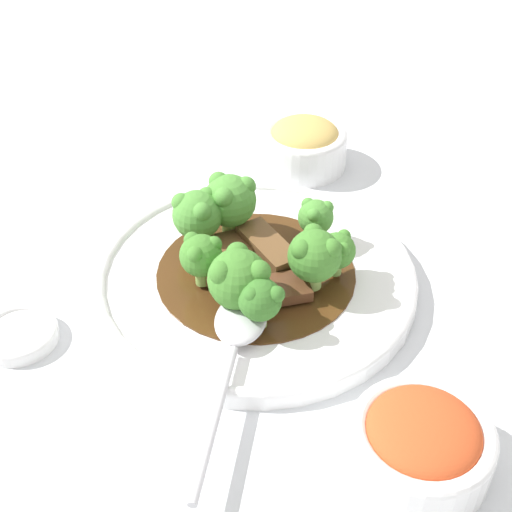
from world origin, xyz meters
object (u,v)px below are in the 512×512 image
object	(u,v)px
beef_strip_2	(268,248)
broccoli_floret_7	(316,217)
side_bowl_appetizer	(304,144)
side_bowl_kimchi	(421,443)
broccoli_floret_0	(238,278)
broccoli_floret_6	(315,255)
serving_spoon	(237,333)
sauce_dish	(19,334)
main_plate	(256,276)
beef_strip_0	(228,247)
broccoli_floret_3	(264,299)
broccoli_floret_1	(201,255)
broccoli_floret_5	(197,214)
broccoli_floret_2	(337,250)
beef_strip_1	(229,270)
broccoli_floret_4	(230,200)
beef_strip_3	(282,289)

from	to	relation	value
beef_strip_2	broccoli_floret_7	distance (m)	0.05
side_bowl_appetizer	side_bowl_kimchi	bearing A→B (deg)	-174.08
broccoli_floret_0	broccoli_floret_6	xyz separation A→B (m)	(0.02, -0.06, 0.00)
serving_spoon	sauce_dish	bearing A→B (deg)	82.16
main_plate	beef_strip_2	xyz separation A→B (m)	(0.02, -0.01, 0.02)
beef_strip_0	broccoli_floret_3	bearing A→B (deg)	-163.96
main_plate	broccoli_floret_1	bearing A→B (deg)	109.11
broccoli_floret_3	broccoli_floret_5	xyz separation A→B (m)	(0.11, 0.05, 0.00)
beef_strip_2	beef_strip_0	bearing A→B (deg)	79.51
main_plate	sauce_dish	bearing A→B (deg)	106.95
broccoli_floret_2	serving_spoon	distance (m)	0.12
broccoli_floret_2	beef_strip_1	bearing A→B (deg)	90.12
beef_strip_0	broccoli_floret_0	distance (m)	0.08
beef_strip_1	broccoli_floret_2	distance (m)	0.10
broccoli_floret_1	broccoli_floret_4	xyz separation A→B (m)	(0.07, -0.03, 0.01)
main_plate	side_bowl_kimchi	bearing A→B (deg)	-152.12
main_plate	broccoli_floret_3	distance (m)	0.08
broccoli_floret_6	side_bowl_kimchi	bearing A→B (deg)	-161.98
beef_strip_3	broccoli_floret_0	xyz separation A→B (m)	(-0.02, 0.04, 0.03)
broccoli_floret_7	broccoli_floret_0	bearing A→B (deg)	141.01
beef_strip_1	beef_strip_3	xyz separation A→B (m)	(-0.02, -0.05, -0.00)
side_bowl_kimchi	broccoli_floret_4	bearing A→B (deg)	26.36
main_plate	broccoli_floret_3	size ratio (longest dim) A/B	6.27
beef_strip_2	broccoli_floret_0	bearing A→B (deg)	157.56
broccoli_floret_0	sauce_dish	size ratio (longest dim) A/B	0.88
beef_strip_0	broccoli_floret_7	size ratio (longest dim) A/B	1.38
beef_strip_3	broccoli_floret_5	size ratio (longest dim) A/B	0.93
main_plate	sauce_dish	world-z (taller)	main_plate
side_bowl_appetizer	broccoli_floret_2	bearing A→B (deg)	-177.95
beef_strip_1	side_bowl_kimchi	xyz separation A→B (m)	(-0.19, -0.13, -0.00)
side_bowl_appetizer	beef_strip_3	bearing A→B (deg)	169.95
broccoli_floret_0	broccoli_floret_7	bearing A→B (deg)	-38.99
beef_strip_2	broccoli_floret_2	xyz separation A→B (m)	(-0.03, -0.06, 0.02)
beef_strip_0	broccoli_floret_5	distance (m)	0.04
broccoli_floret_6	side_bowl_kimchi	world-z (taller)	broccoli_floret_6
side_bowl_kimchi	beef_strip_1	bearing A→B (deg)	34.41
main_plate	side_bowl_kimchi	distance (m)	0.22
broccoli_floret_1	serving_spoon	world-z (taller)	broccoli_floret_1
broccoli_floret_4	broccoli_floret_7	distance (m)	0.08
broccoli_floret_3	beef_strip_3	bearing A→B (deg)	-25.56
main_plate	beef_strip_2	bearing A→B (deg)	-29.99
broccoli_floret_1	broccoli_floret_6	bearing A→B (deg)	-95.15
broccoli_floret_2	side_bowl_kimchi	xyz separation A→B (m)	(-0.19, -0.03, -0.02)
serving_spoon	side_bowl_kimchi	world-z (taller)	side_bowl_kimchi
main_plate	broccoli_floret_1	world-z (taller)	broccoli_floret_1
main_plate	broccoli_floret_4	distance (m)	0.08
broccoli_floret_0	broccoli_floret_1	xyz separation A→B (m)	(0.03, 0.03, -0.00)
broccoli_floret_3	broccoli_floret_4	bearing A→B (deg)	10.98
broccoli_floret_0	serving_spoon	world-z (taller)	broccoli_floret_0
side_bowl_appetizer	sauce_dish	distance (m)	0.37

